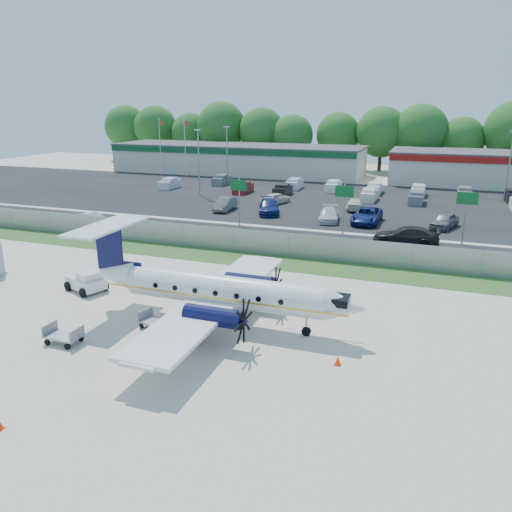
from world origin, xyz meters
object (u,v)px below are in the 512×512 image
(aircraft, at_px, (218,290))
(baggage_cart_far, at_px, (64,335))
(pushback_tug, at_px, (87,281))
(baggage_cart_near, at_px, (155,322))

(aircraft, height_order, baggage_cart_far, aircraft)
(pushback_tug, bearing_deg, aircraft, -8.97)
(pushback_tug, xyz_separation_m, baggage_cart_near, (7.54, -3.72, -0.27))
(pushback_tug, height_order, baggage_cart_near, pushback_tug)
(baggage_cart_near, bearing_deg, aircraft, 33.54)
(pushback_tug, bearing_deg, baggage_cart_far, -60.94)
(aircraft, distance_m, pushback_tug, 10.84)
(baggage_cart_near, bearing_deg, pushback_tug, 153.73)
(pushback_tug, height_order, baggage_cart_far, pushback_tug)
(pushback_tug, distance_m, baggage_cart_near, 8.41)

